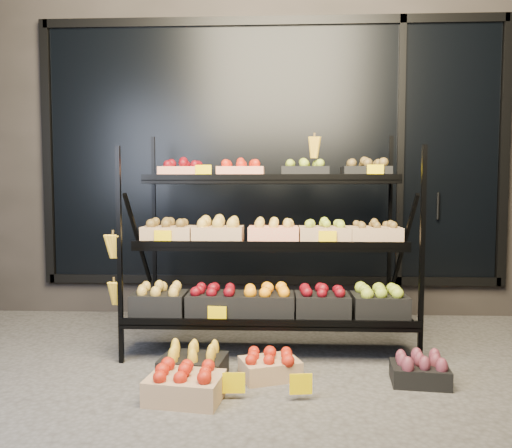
{
  "coord_description": "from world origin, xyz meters",
  "views": [
    {
      "loc": [
        0.06,
        -3.17,
        1.21
      ],
      "look_at": [
        -0.1,
        0.55,
        0.95
      ],
      "focal_mm": 35.0,
      "sensor_mm": 36.0,
      "label": 1
    }
  ],
  "objects_px": {
    "floor_crate_left": "(185,383)",
    "display_rack": "(269,244)",
    "floor_crate_midleft": "(193,363)",
    "floor_crate_midright": "(270,365)"
  },
  "relations": [
    {
      "from": "floor_crate_left",
      "to": "display_rack",
      "type": "bearing_deg",
      "value": 73.84
    },
    {
      "from": "floor_crate_midleft",
      "to": "floor_crate_midright",
      "type": "distance_m",
      "value": 0.49
    },
    {
      "from": "display_rack",
      "to": "floor_crate_left",
      "type": "xyz_separation_m",
      "value": [
        -0.46,
        -1.01,
        -0.69
      ]
    },
    {
      "from": "display_rack",
      "to": "floor_crate_left",
      "type": "distance_m",
      "value": 1.31
    },
    {
      "from": "floor_crate_midright",
      "to": "display_rack",
      "type": "bearing_deg",
      "value": 71.31
    },
    {
      "from": "display_rack",
      "to": "floor_crate_midleft",
      "type": "bearing_deg",
      "value": -124.93
    },
    {
      "from": "display_rack",
      "to": "floor_crate_midright",
      "type": "relative_size",
      "value": 5.16
    },
    {
      "from": "floor_crate_midright",
      "to": "floor_crate_midleft",
      "type": "bearing_deg",
      "value": 161.71
    },
    {
      "from": "floor_crate_midright",
      "to": "floor_crate_left",
      "type": "bearing_deg",
      "value": -163.67
    },
    {
      "from": "display_rack",
      "to": "floor_crate_midleft",
      "type": "height_order",
      "value": "display_rack"
    }
  ]
}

